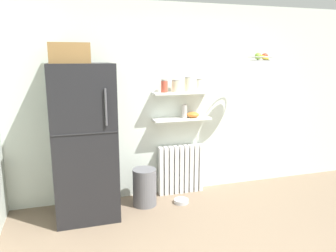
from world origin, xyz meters
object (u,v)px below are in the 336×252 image
at_px(storage_jar_2, 188,84).
at_px(storage_jar_3, 199,85).
at_px(storage_jar_0, 164,86).
at_px(vase, 184,111).
at_px(trash_bin, 145,187).
at_px(pet_food_bowl, 181,201).
at_px(refrigerator, 84,138).
at_px(radiator, 181,169).
at_px(hanging_fruit_basket, 261,57).
at_px(storage_jar_1, 176,86).
at_px(shelf_bowl, 193,115).

relative_size(storage_jar_2, storage_jar_3, 1.16).
relative_size(storage_jar_0, vase, 0.90).
xyz_separation_m(storage_jar_0, trash_bin, (-0.33, -0.22, -1.28)).
relative_size(storage_jar_0, pet_food_bowl, 0.89).
bearing_deg(pet_food_bowl, storage_jar_0, 113.85).
height_order(refrigerator, radiator, refrigerator).
distance_m(storage_jar_2, hanging_fruit_basket, 1.01).
distance_m(refrigerator, storage_jar_1, 1.38).
relative_size(storage_jar_2, shelf_bowl, 1.14).
bearing_deg(hanging_fruit_basket, pet_food_bowl, 179.44).
height_order(storage_jar_0, hanging_fruit_basket, hanging_fruit_basket).
bearing_deg(storage_jar_0, storage_jar_3, 0.00).
bearing_deg(vase, storage_jar_1, 180.00).
bearing_deg(hanging_fruit_basket, trash_bin, 176.15).
xyz_separation_m(storage_jar_2, trash_bin, (-0.66, -0.22, -1.30)).
xyz_separation_m(storage_jar_0, shelf_bowl, (0.41, 0.00, -0.40)).
relative_size(vase, trash_bin, 0.39).
bearing_deg(radiator, pet_food_bowl, -107.47).
height_order(pet_food_bowl, hanging_fruit_basket, hanging_fruit_basket).
distance_m(storage_jar_0, storage_jar_2, 0.33).
height_order(radiator, trash_bin, radiator).
xyz_separation_m(radiator, trash_bin, (-0.58, -0.25, -0.10)).
distance_m(storage_jar_2, pet_food_bowl, 1.56).
distance_m(storage_jar_3, vase, 0.41).
height_order(radiator, pet_food_bowl, radiator).
height_order(refrigerator, pet_food_bowl, refrigerator).
relative_size(refrigerator, vase, 10.85).
bearing_deg(storage_jar_0, refrigerator, -166.96).
xyz_separation_m(storage_jar_1, shelf_bowl, (0.24, 0.00, -0.40)).
distance_m(radiator, storage_jar_3, 1.21).
relative_size(refrigerator, shelf_bowl, 11.76).
height_order(refrigerator, hanging_fruit_basket, refrigerator).
relative_size(radiator, storage_jar_0, 4.03).
relative_size(storage_jar_2, pet_food_bowl, 1.03).
xyz_separation_m(storage_jar_1, storage_jar_2, (0.16, 0.00, 0.02)).
xyz_separation_m(radiator, storage_jar_2, (0.08, -0.03, 1.20)).
distance_m(storage_jar_1, hanging_fruit_basket, 1.16).
height_order(storage_jar_0, trash_bin, storage_jar_0).
distance_m(shelf_bowl, pet_food_bowl, 1.17).
bearing_deg(storage_jar_3, shelf_bowl, 180.00).
bearing_deg(storage_jar_2, hanging_fruit_basket, -20.13).
bearing_deg(storage_jar_1, refrigerator, -168.65).
xyz_separation_m(storage_jar_3, hanging_fruit_basket, (0.72, -0.32, 0.37)).
height_order(shelf_bowl, pet_food_bowl, shelf_bowl).
distance_m(storage_jar_3, shelf_bowl, 0.41).
relative_size(storage_jar_3, trash_bin, 0.35).
bearing_deg(storage_jar_0, vase, 0.00).
xyz_separation_m(storage_jar_0, pet_food_bowl, (0.14, -0.31, -1.50)).
distance_m(vase, trash_bin, 1.14).
relative_size(storage_jar_2, vase, 1.05).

